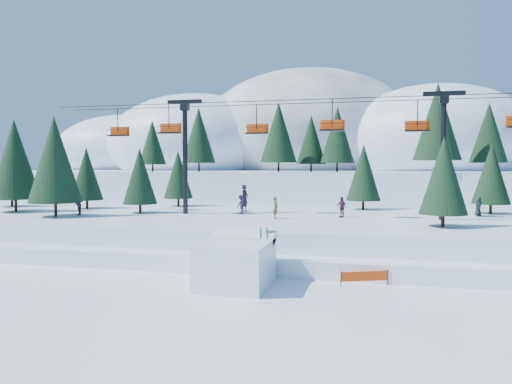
% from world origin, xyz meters
% --- Properties ---
extents(ground, '(160.00, 160.00, 0.00)m').
position_xyz_m(ground, '(0.00, 0.00, 0.00)').
color(ground, white).
rests_on(ground, ground).
extents(mid_shelf, '(70.00, 22.00, 2.50)m').
position_xyz_m(mid_shelf, '(0.00, 18.00, 1.25)').
color(mid_shelf, white).
rests_on(mid_shelf, ground).
extents(berm, '(70.00, 6.00, 1.10)m').
position_xyz_m(berm, '(0.00, 8.00, 0.55)').
color(berm, white).
rests_on(berm, ground).
extents(mountain_ridge, '(119.00, 60.84, 26.46)m').
position_xyz_m(mountain_ridge, '(-5.07, 73.32, 9.65)').
color(mountain_ridge, white).
rests_on(mountain_ridge, ground).
extents(jump_kicker, '(3.75, 5.11, 5.73)m').
position_xyz_m(jump_kicker, '(0.16, 2.62, 1.38)').
color(jump_kicker, white).
rests_on(jump_kicker, ground).
extents(chairlift, '(46.00, 3.21, 10.28)m').
position_xyz_m(chairlift, '(1.66, 18.05, 9.32)').
color(chairlift, black).
rests_on(chairlift, mid_shelf).
extents(conifer_stand, '(62.01, 17.12, 8.77)m').
position_xyz_m(conifer_stand, '(-0.41, 18.35, 6.66)').
color(conifer_stand, black).
rests_on(conifer_stand, mid_shelf).
extents(distant_skiers, '(35.38, 8.58, 1.86)m').
position_xyz_m(distant_skiers, '(-2.30, 17.86, 3.38)').
color(distant_skiers, '#442035').
rests_on(distant_skiers, mid_shelf).
extents(banner_near, '(2.66, 1.11, 0.90)m').
position_xyz_m(banner_near, '(7.25, 4.42, 0.54)').
color(banner_near, black).
rests_on(banner_near, ground).
extents(banner_far, '(2.62, 1.20, 0.90)m').
position_xyz_m(banner_far, '(8.07, 6.11, 0.54)').
color(banner_far, black).
rests_on(banner_far, ground).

